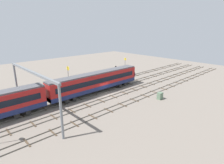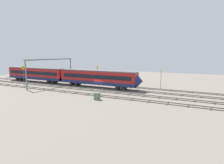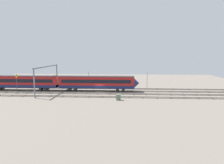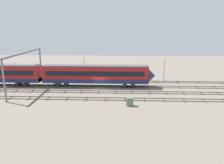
# 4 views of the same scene
# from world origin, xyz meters

# --- Properties ---
(ground_plane) EXTENTS (112.33, 112.33, 0.00)m
(ground_plane) POSITION_xyz_m (0.00, 0.00, 0.00)
(ground_plane) COLOR slate
(track_near_foreground) EXTENTS (96.33, 2.40, 0.16)m
(track_near_foreground) POSITION_xyz_m (-0.00, -6.86, 0.07)
(track_near_foreground) COLOR #59544C
(track_near_foreground) RESTS_ON ground
(track_second_near) EXTENTS (96.33, 2.40, 0.16)m
(track_second_near) POSITION_xyz_m (0.00, -2.29, 0.07)
(track_second_near) COLOR #59544C
(track_second_near) RESTS_ON ground
(track_with_train) EXTENTS (96.33, 2.40, 0.16)m
(track_with_train) POSITION_xyz_m (0.00, 2.29, 0.07)
(track_with_train) COLOR #59544C
(track_with_train) RESTS_ON ground
(track_second_far) EXTENTS (96.33, 2.40, 0.16)m
(track_second_far) POSITION_xyz_m (0.00, 6.86, 0.07)
(track_second_far) COLOR #59544C
(track_second_far) RESTS_ON ground
(train) EXTENTS (50.40, 3.24, 4.80)m
(train) POSITION_xyz_m (-12.89, 2.29, 2.66)
(train) COLOR maroon
(train) RESTS_ON ground
(overhead_gantry) EXTENTS (0.40, 19.22, 8.15)m
(overhead_gantry) POSITION_xyz_m (-16.28, 0.04, 6.23)
(overhead_gantry) COLOR slate
(overhead_gantry) RESTS_ON ground
(speed_sign_near_foreground) EXTENTS (0.14, 1.05, 6.00)m
(speed_sign_near_foreground) POSITION_xyz_m (-4.74, 8.59, 3.96)
(speed_sign_near_foreground) COLOR #4C4C51
(speed_sign_near_foreground) RESTS_ON ground
(speed_sign_mid_trackside) EXTENTS (0.14, 0.84, 5.73)m
(speed_sign_mid_trackside) POSITION_xyz_m (15.71, 8.84, 3.60)
(speed_sign_mid_trackside) COLOR #4C4C51
(speed_sign_mid_trackside) RESTS_ON ground
(signal_light_trackside_approach) EXTENTS (0.31, 0.32, 4.76)m
(signal_light_trackside_approach) POSITION_xyz_m (8.02, 5.17, 3.10)
(signal_light_trackside_approach) COLOR #4C4C51
(signal_light_trackside_approach) RESTS_ON ground
(relay_cabinet) EXTENTS (1.17, 0.87, 1.50)m
(relay_cabinet) POSITION_xyz_m (6.36, -10.21, 0.75)
(relay_cabinet) COLOR #597259
(relay_cabinet) RESTS_ON ground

